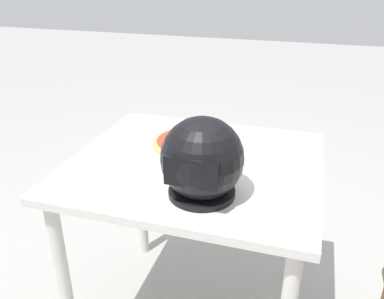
# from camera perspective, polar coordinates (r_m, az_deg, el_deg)

# --- Properties ---
(dining_table) EXTENTS (0.91, 0.81, 0.78)m
(dining_table) POSITION_cam_1_polar(r_m,az_deg,el_deg) (1.53, 0.45, -5.48)
(dining_table) COLOR beige
(dining_table) RESTS_ON ground
(pizza_plate) EXTENTS (0.34, 0.34, 0.01)m
(pizza_plate) POSITION_cam_1_polar(r_m,az_deg,el_deg) (1.59, -0.43, 0.48)
(pizza_plate) COLOR white
(pizza_plate) RESTS_ON dining_table
(pizza) EXTENTS (0.29, 0.29, 0.05)m
(pizza) POSITION_cam_1_polar(r_m,az_deg,el_deg) (1.58, -0.30, 1.08)
(pizza) COLOR tan
(pizza) RESTS_ON pizza_plate
(motorcycle_helmet) EXTENTS (0.26, 0.26, 0.26)m
(motorcycle_helmet) POSITION_cam_1_polar(r_m,az_deg,el_deg) (1.22, 1.43, -1.49)
(motorcycle_helmet) COLOR black
(motorcycle_helmet) RESTS_ON dining_table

